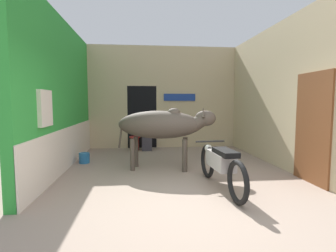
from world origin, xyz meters
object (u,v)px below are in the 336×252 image
bucket (84,158)px  motorcycle_near (220,164)px  cow (163,125)px  plastic_stool (135,143)px  shopkeeper_seated (147,132)px

bucket → motorcycle_near: bearing=-39.2°
cow → motorcycle_near: bearing=-59.1°
cow → bucket: bearing=157.1°
motorcycle_near → plastic_stool: 4.27m
motorcycle_near → shopkeeper_seated: (-1.20, 3.92, 0.15)m
cow → bucket: size_ratio=8.73×
shopkeeper_seated → plastic_stool: size_ratio=2.60×
motorcycle_near → bucket: motorcycle_near is taller
shopkeeper_seated → plastic_stool: 0.53m
plastic_stool → cow: bearing=-74.5°
shopkeeper_seated → motorcycle_near: bearing=-73.0°
cow → plastic_stool: bearing=105.5°
bucket → shopkeeper_seated: bearing=45.0°
motorcycle_near → plastic_stool: size_ratio=4.72×
motorcycle_near → bucket: 3.65m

